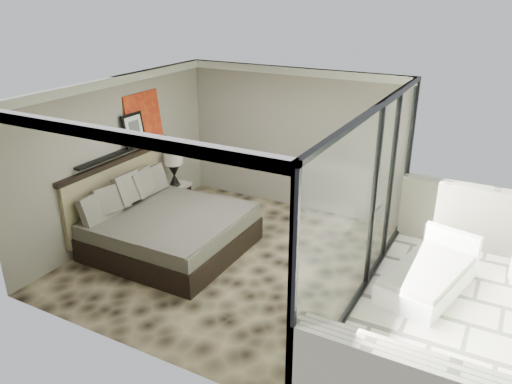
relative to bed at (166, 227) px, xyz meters
The scene contains 13 objects.
floor 1.20m from the bed, 10.69° to the left, with size 5.00×5.00×0.00m, color black.
ceiling 2.66m from the bed, 10.69° to the left, with size 4.50×5.00×0.02m, color silver.
back_wall 3.09m from the bed, 67.49° to the left, with size 4.50×0.02×2.80m, color gray.
left_wall 1.53m from the bed, 169.32° to the left, with size 0.02×5.00×2.80m, color gray.
glass_wall 3.53m from the bed, ahead, with size 0.08×5.00×2.80m, color white.
terrace_slab 4.89m from the bed, ahead, with size 3.00×5.00×0.12m, color beige.
picture_ledge 1.57m from the bed, 163.64° to the left, with size 0.12×2.20×0.05m, color black.
bed is the anchor object (origin of this frame).
nightstand 1.70m from the bed, 121.22° to the left, with size 0.49×0.49×0.49m, color black.
table_lamp 1.75m from the bed, 121.18° to the left, with size 0.38×0.38×0.70m.
abstract_canvas 2.12m from the bed, 139.91° to the left, with size 0.04×0.90×0.90m, color #A6360E.
framed_print 1.85m from the bed, 151.15° to the left, with size 0.03×0.50×0.60m, color black.
lounger 4.30m from the bed, 11.58° to the left, with size 1.24×1.89×0.68m.
Camera 1 is at (3.86, -6.18, 4.17)m, focal length 35.00 mm.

